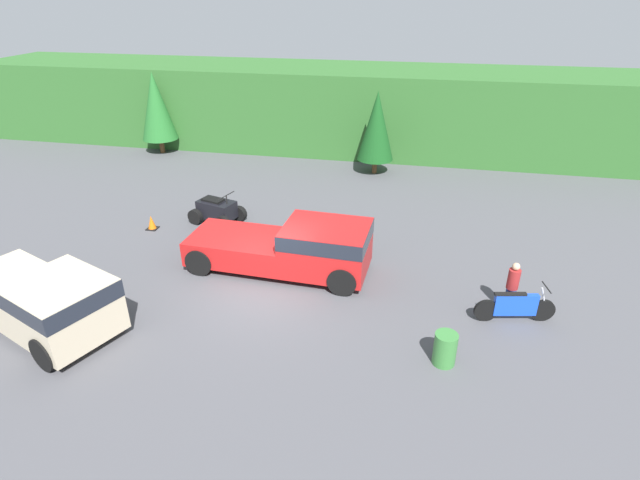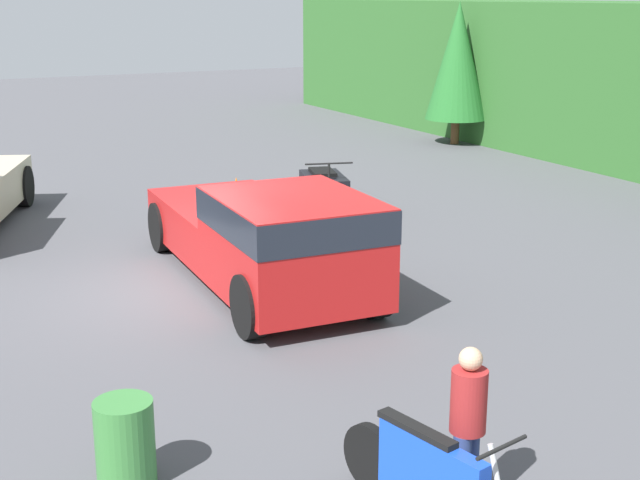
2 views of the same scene
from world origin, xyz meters
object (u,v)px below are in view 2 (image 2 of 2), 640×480
Objects in this scene: pickup_truck_red at (268,234)px; dirt_bike at (432,480)px; steel_barrel at (125,443)px; traffic_cone at (236,190)px; rider_person at (468,423)px; quad_atv at (324,193)px.

pickup_truck_red reaches higher than dirt_bike.
dirt_bike reaches higher than steel_barrel.
steel_barrel is at bearing -143.18° from dirt_bike.
traffic_cone is (-13.02, 3.43, -0.22)m from dirt_bike.
rider_person reaches higher than steel_barrel.
traffic_cone is 12.42m from steel_barrel.
quad_atv reaches higher than steel_barrel.
rider_person is 1.84× the size of steel_barrel.
rider_person is at bearing -4.69° from quad_atv.
traffic_cone is at bearing -138.15° from quad_atv.
dirt_bike is at bearing -6.54° from quad_atv.
rider_person is at bearing -13.00° from traffic_cone.
quad_atv is (-4.02, 3.10, -0.44)m from pickup_truck_red.
pickup_truck_red is 6.91× the size of steel_barrel.
rider_person is (6.62, -0.98, -0.07)m from pickup_truck_red.
quad_atv is (-10.74, 4.52, 0.04)m from dirt_bike.
dirt_bike is at bearing -9.04° from pickup_truck_red.
dirt_bike is (6.72, -1.42, -0.48)m from pickup_truck_red.
dirt_bike is at bearing 48.58° from steel_barrel.
dirt_bike is 13.47m from traffic_cone.
pickup_truck_red is at bearing 143.10° from rider_person.
pickup_truck_red reaches higher than traffic_cone.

